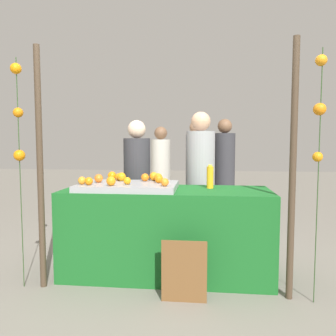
{
  "coord_description": "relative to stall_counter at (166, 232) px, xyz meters",
  "views": [
    {
      "loc": [
        0.36,
        -3.21,
        1.34
      ],
      "look_at": [
        0.0,
        0.15,
        1.07
      ],
      "focal_mm": 35.1,
      "sensor_mm": 36.0,
      "label": 1
    }
  ],
  "objects": [
    {
      "name": "ground_plane",
      "position": [
        0.0,
        0.0,
        -0.43
      ],
      "size": [
        24.0,
        24.0,
        0.0
      ],
      "primitive_type": "plane",
      "color": "gray"
    },
    {
      "name": "stall_counter",
      "position": [
        0.0,
        0.0,
        0.0
      ],
      "size": [
        2.04,
        0.73,
        0.87
      ],
      "primitive_type": "cube",
      "color": "#196023",
      "rests_on": "ground_plane"
    },
    {
      "name": "orange_tray",
      "position": [
        -0.38,
        -0.04,
        0.46
      ],
      "size": [
        0.96,
        0.62,
        0.06
      ],
      "primitive_type": "cube",
      "color": "#9EA0A5",
      "rests_on": "stall_counter"
    },
    {
      "name": "orange_0",
      "position": [
        -0.49,
        0.13,
        0.54
      ],
      "size": [
        0.09,
        0.09,
        0.09
      ],
      "primitive_type": "sphere",
      "color": "orange",
      "rests_on": "orange_tray"
    },
    {
      "name": "orange_1",
      "position": [
        -0.16,
        0.2,
        0.54
      ],
      "size": [
        0.09,
        0.09,
        0.09
      ],
      "primitive_type": "sphere",
      "color": "orange",
      "rests_on": "orange_tray"
    },
    {
      "name": "orange_2",
      "position": [
        -0.72,
        -0.22,
        0.53
      ],
      "size": [
        0.08,
        0.08,
        0.08
      ],
      "primitive_type": "sphere",
      "color": "orange",
      "rests_on": "orange_tray"
    },
    {
      "name": "orange_3",
      "position": [
        0.01,
        -0.22,
        0.53
      ],
      "size": [
        0.08,
        0.08,
        0.08
      ],
      "primitive_type": "sphere",
      "color": "orange",
      "rests_on": "orange_tray"
    },
    {
      "name": "orange_4",
      "position": [
        -0.08,
        0.01,
        0.54
      ],
      "size": [
        0.08,
        0.08,
        0.08
      ],
      "primitive_type": "sphere",
      "color": "orange",
      "rests_on": "orange_tray"
    },
    {
      "name": "orange_5",
      "position": [
        -0.8,
        -0.17,
        0.53
      ],
      "size": [
        0.08,
        0.08,
        0.08
      ],
      "primitive_type": "sphere",
      "color": "orange",
      "rests_on": "orange_tray"
    },
    {
      "name": "orange_6",
      "position": [
        -0.24,
        0.14,
        0.53
      ],
      "size": [
        0.08,
        0.08,
        0.08
      ],
      "primitive_type": "sphere",
      "color": "orange",
      "rests_on": "orange_tray"
    },
    {
      "name": "orange_7",
      "position": [
        -0.36,
        -0.14,
        0.53
      ],
      "size": [
        0.07,
        0.07,
        0.07
      ],
      "primitive_type": "sphere",
      "color": "orange",
      "rests_on": "orange_tray"
    },
    {
      "name": "orange_8",
      "position": [
        -0.1,
        0.14,
        0.54
      ],
      "size": [
        0.09,
        0.09,
        0.09
      ],
      "primitive_type": "sphere",
      "color": "orange",
      "rests_on": "orange_tray"
    },
    {
      "name": "orange_9",
      "position": [
        -0.61,
        0.21,
        0.54
      ],
      "size": [
        0.09,
        0.09,
        0.09
      ],
      "primitive_type": "sphere",
      "color": "orange",
      "rests_on": "orange_tray"
    },
    {
      "name": "orange_10",
      "position": [
        -0.69,
        -0.02,
        0.54
      ],
      "size": [
        0.09,
        0.09,
        0.09
      ],
      "primitive_type": "sphere",
      "color": "orange",
      "rests_on": "orange_tray"
    },
    {
      "name": "orange_11",
      "position": [
        -0.54,
        0.19,
        0.53
      ],
      "size": [
        0.07,
        0.07,
        0.07
      ],
      "primitive_type": "sphere",
      "color": "orange",
      "rests_on": "orange_tray"
    },
    {
      "name": "orange_12",
      "position": [
        -0.5,
        -0.24,
        0.54
      ],
      "size": [
        0.09,
        0.09,
        0.09
      ],
      "primitive_type": "sphere",
      "color": "orange",
      "rests_on": "orange_tray"
    },
    {
      "name": "juice_bottle",
      "position": [
        0.43,
        0.12,
        0.55
      ],
      "size": [
        0.07,
        0.07,
        0.24
      ],
      "color": "#F1AC1C",
      "rests_on": "stall_counter"
    },
    {
      "name": "chalkboard_sign",
      "position": [
        0.21,
        -0.56,
        -0.18
      ],
      "size": [
        0.38,
        0.03,
        0.54
      ],
      "color": "brown",
      "rests_on": "ground_plane"
    },
    {
      "name": "vendor_left",
      "position": [
        -0.43,
        0.66,
        0.31
      ],
      "size": [
        0.32,
        0.32,
        1.59
      ],
      "color": "#333338",
      "rests_on": "ground_plane"
    },
    {
      "name": "vendor_right",
      "position": [
        0.33,
        0.68,
        0.35
      ],
      "size": [
        0.34,
        0.34,
        1.69
      ],
      "color": "#99999E",
      "rests_on": "ground_plane"
    },
    {
      "name": "crowd_person_0",
      "position": [
        -0.34,
        2.2,
        0.31
      ],
      "size": [
        0.32,
        0.32,
        1.59
      ],
      "color": "beige",
      "rests_on": "ground_plane"
    },
    {
      "name": "crowd_person_1",
      "position": [
        0.26,
        1.88,
        0.34
      ],
      "size": [
        0.33,
        0.33,
        1.67
      ],
      "color": "#333338",
      "rests_on": "ground_plane"
    },
    {
      "name": "crowd_person_2",
      "position": [
        0.7,
        2.16,
        0.36
      ],
      "size": [
        0.34,
        0.34,
        1.7
      ],
      "color": "#333338",
      "rests_on": "ground_plane"
    },
    {
      "name": "canopy_post_left",
      "position": [
        -1.1,
        -0.41,
        0.66
      ],
      "size": [
        0.06,
        0.06,
        2.19
      ],
      "primitive_type": "cylinder",
      "color": "#473828",
      "rests_on": "ground_plane"
    },
    {
      "name": "canopy_post_right",
      "position": [
        1.1,
        -0.41,
        0.66
      ],
      "size": [
        0.06,
        0.06,
        2.19
      ],
      "primitive_type": "cylinder",
      "color": "#473828",
      "rests_on": "ground_plane"
    },
    {
      "name": "garland_strand_left",
      "position": [
        -1.28,
        -0.43,
        1.12
      ],
      "size": [
        0.1,
        0.11,
        2.08
      ],
      "color": "#2D4C23",
      "rests_on": "ground_plane"
    },
    {
      "name": "garland_strand_right",
      "position": [
        1.28,
        -0.46,
        1.16
      ],
      "size": [
        0.1,
        0.1,
        2.08
      ],
      "color": "#2D4C23",
      "rests_on": "ground_plane"
    }
  ]
}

